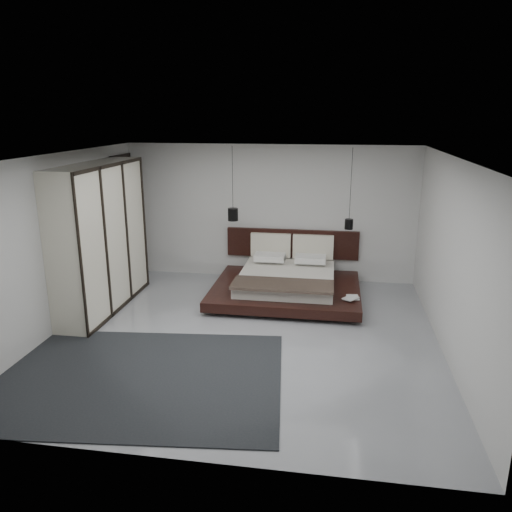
% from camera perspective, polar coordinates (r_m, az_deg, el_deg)
% --- Properties ---
extents(floor, '(6.00, 6.00, 0.00)m').
position_cam_1_polar(floor, '(8.00, -1.38, -9.08)').
color(floor, '#95989D').
rests_on(floor, ground).
extents(ceiling, '(6.00, 6.00, 0.00)m').
position_cam_1_polar(ceiling, '(7.27, -1.53, 11.32)').
color(ceiling, white).
rests_on(ceiling, wall_back).
extents(wall_back, '(6.00, 0.00, 6.00)m').
position_cam_1_polar(wall_back, '(10.41, 1.56, 4.95)').
color(wall_back, beige).
rests_on(wall_back, floor).
extents(wall_front, '(6.00, 0.00, 6.00)m').
position_cam_1_polar(wall_front, '(4.77, -8.07, -8.84)').
color(wall_front, beige).
rests_on(wall_front, floor).
extents(wall_left, '(0.00, 6.00, 6.00)m').
position_cam_1_polar(wall_left, '(8.57, -21.58, 1.42)').
color(wall_left, beige).
rests_on(wall_left, floor).
extents(wall_right, '(0.00, 6.00, 6.00)m').
position_cam_1_polar(wall_right, '(7.59, 21.43, -0.36)').
color(wall_right, beige).
rests_on(wall_right, floor).
extents(lattice_screen, '(0.05, 0.90, 2.60)m').
position_cam_1_polar(lattice_screen, '(10.70, -14.76, 4.19)').
color(lattice_screen, black).
rests_on(lattice_screen, floor).
extents(bed, '(2.75, 2.38, 1.07)m').
position_cam_1_polar(bed, '(9.59, 3.54, -2.93)').
color(bed, black).
rests_on(bed, floor).
extents(book_lower, '(0.23, 0.30, 0.03)m').
position_cam_1_polar(book_lower, '(8.96, 10.35, -4.70)').
color(book_lower, '#99724C').
rests_on(book_lower, bed).
extents(book_upper, '(0.32, 0.34, 0.02)m').
position_cam_1_polar(book_upper, '(8.92, 10.23, -4.62)').
color(book_upper, '#99724C').
rests_on(book_upper, book_lower).
extents(pendant_left, '(0.20, 0.20, 1.45)m').
position_cam_1_polar(pendant_left, '(9.86, -2.65, 4.78)').
color(pendant_left, black).
rests_on(pendant_left, ceiling).
extents(pendant_right, '(0.16, 0.16, 1.54)m').
position_cam_1_polar(pendant_right, '(9.68, 10.57, 3.66)').
color(pendant_right, black).
rests_on(pendant_right, ceiling).
extents(wardrobe, '(0.62, 2.64, 2.59)m').
position_cam_1_polar(wardrobe, '(9.15, -17.36, 1.99)').
color(wardrobe, beige).
rests_on(wardrobe, floor).
extents(rug, '(4.14, 3.14, 0.02)m').
position_cam_1_polar(rug, '(7.01, -13.70, -13.35)').
color(rug, black).
rests_on(rug, floor).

